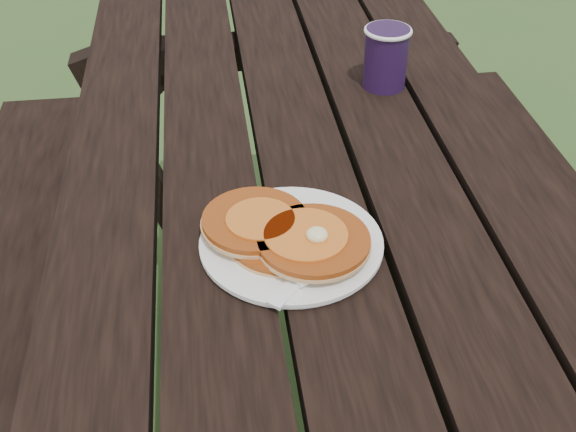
{
  "coord_description": "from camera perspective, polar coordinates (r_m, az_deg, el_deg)",
  "views": [
    {
      "loc": [
        -0.15,
        -0.88,
        1.37
      ],
      "look_at": [
        -0.05,
        -0.14,
        0.8
      ],
      "focal_mm": 45.0,
      "sensor_mm": 36.0,
      "label": 1
    }
  ],
  "objects": [
    {
      "name": "picnic_table",
      "position": [
        1.35,
        1.51,
        -10.8
      ],
      "size": [
        1.36,
        1.8,
        0.75
      ],
      "color": "black",
      "rests_on": "ground"
    },
    {
      "name": "plate",
      "position": [
        0.97,
        0.26,
        -2.19
      ],
      "size": [
        0.26,
        0.26,
        0.01
      ],
      "primitive_type": "cylinder",
      "rotation": [
        0.0,
        0.0,
        0.07
      ],
      "color": "white",
      "rests_on": "picnic_table"
    },
    {
      "name": "pancake_stack",
      "position": [
        0.95,
        -0.2,
        -1.38
      ],
      "size": [
        0.22,
        0.2,
        0.04
      ],
      "rotation": [
        0.0,
        0.0,
        -0.36
      ],
      "color": "#9D4211",
      "rests_on": "plate"
    },
    {
      "name": "knife",
      "position": [
        0.93,
        1.91,
        -3.85
      ],
      "size": [
        0.13,
        0.15,
        0.0
      ],
      "primitive_type": "cube",
      "rotation": [
        0.0,
        0.0,
        -0.7
      ],
      "color": "white",
      "rests_on": "plate"
    },
    {
      "name": "fork",
      "position": [
        0.92,
        -0.62,
        -3.52
      ],
      "size": [
        0.1,
        0.16,
        0.01
      ],
      "primitive_type": null,
      "rotation": [
        0.0,
        0.0,
        0.49
      ],
      "color": "white",
      "rests_on": "plate"
    },
    {
      "name": "coffee_cup",
      "position": [
        1.34,
        7.76,
        12.55
      ],
      "size": [
        0.09,
        0.09,
        0.11
      ],
      "rotation": [
        0.0,
        0.0,
        -0.14
      ],
      "color": "#210F31",
      "rests_on": "picnic_table"
    }
  ]
}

